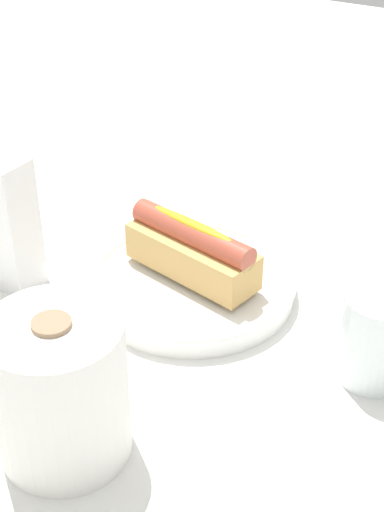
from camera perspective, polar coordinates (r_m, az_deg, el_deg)
ground_plane at (r=0.83m, az=-0.49°, el=-1.90°), size 2.40×2.40×0.00m
serving_bowl at (r=0.81m, az=0.00°, el=-1.96°), size 0.23×0.23×0.03m
hotdog_front at (r=0.78m, az=0.00°, el=0.48°), size 0.16×0.08×0.06m
water_glass at (r=0.71m, az=13.84°, el=-6.21°), size 0.07×0.07×0.09m
paper_towel_roll at (r=0.61m, az=-10.02°, el=-9.98°), size 0.11×0.11×0.13m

